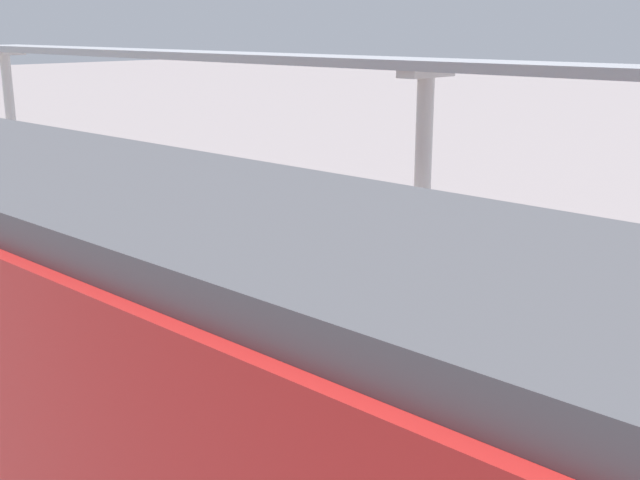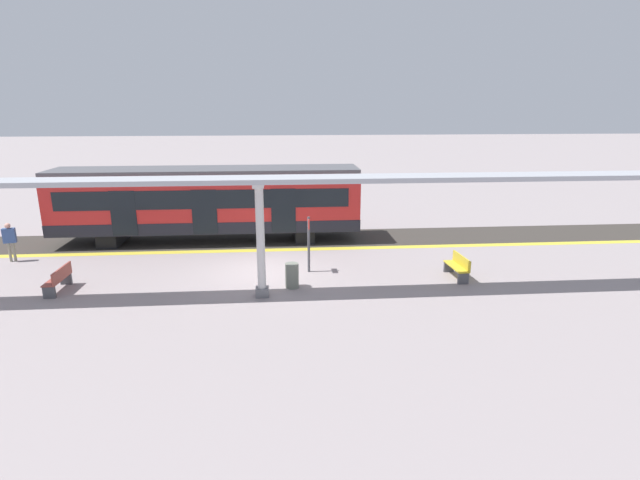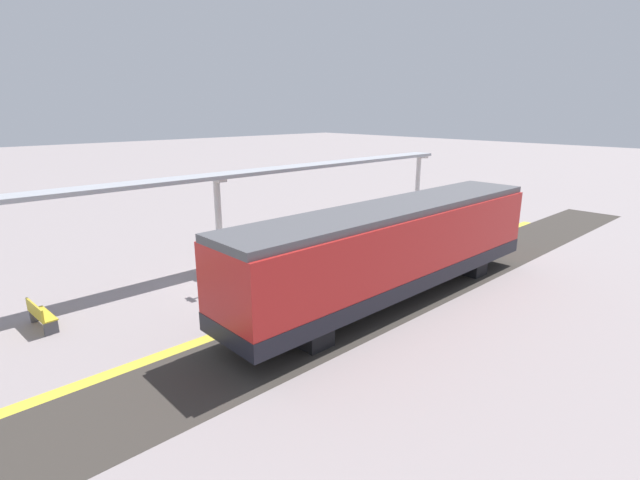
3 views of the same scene
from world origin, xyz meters
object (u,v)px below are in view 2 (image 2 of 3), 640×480
(bench_mid_platform, at_px, (458,266))
(bench_near_end, at_px, (59,279))
(trash_bin, at_px, (292,275))
(passenger_waiting_near_edge, at_px, (10,238))
(canopy_pillar_second, at_px, (261,240))
(train_near_carriage, at_px, (208,203))
(platform_info_sign, at_px, (309,239))

(bench_mid_platform, bearing_deg, bench_near_end, -89.14)
(bench_near_end, xyz_separation_m, bench_mid_platform, (-0.22, 14.37, 0.00))
(trash_bin, bearing_deg, passenger_waiting_near_edge, -108.95)
(canopy_pillar_second, height_order, passenger_waiting_near_edge, canopy_pillar_second)
(train_near_carriage, relative_size, trash_bin, 15.78)
(bench_near_end, bearing_deg, bench_mid_platform, 90.86)
(trash_bin, distance_m, passenger_waiting_near_edge, 12.19)
(bench_near_end, xyz_separation_m, trash_bin, (0.30, 8.11, 0.00))
(train_near_carriage, xyz_separation_m, canopy_pillar_second, (7.28, 2.71, 0.15))
(train_near_carriage, distance_m, bench_mid_platform, 11.76)
(platform_info_sign, bearing_deg, canopy_pillar_second, -36.08)
(train_near_carriage, height_order, bench_near_end, train_near_carriage)
(bench_mid_platform, xyz_separation_m, passenger_waiting_near_edge, (-3.43, -17.78, 0.58))
(bench_near_end, height_order, passenger_waiting_near_edge, passenger_waiting_near_edge)
(bench_near_end, height_order, trash_bin, trash_bin)
(trash_bin, xyz_separation_m, passenger_waiting_near_edge, (-3.95, -11.52, 0.58))
(canopy_pillar_second, height_order, platform_info_sign, canopy_pillar_second)
(canopy_pillar_second, distance_m, passenger_waiting_near_edge, 11.53)
(trash_bin, bearing_deg, train_near_carriage, -150.20)
(train_near_carriage, bearing_deg, bench_near_end, -35.02)
(bench_near_end, relative_size, trash_bin, 1.68)
(train_near_carriage, bearing_deg, trash_bin, 29.80)
(train_near_carriage, height_order, trash_bin, train_near_carriage)
(bench_near_end, relative_size, bench_mid_platform, 0.99)
(canopy_pillar_second, relative_size, trash_bin, 4.38)
(platform_info_sign, bearing_deg, trash_bin, -23.09)
(trash_bin, bearing_deg, bench_near_end, -92.15)
(train_near_carriage, relative_size, platform_info_sign, 6.40)
(passenger_waiting_near_edge, bearing_deg, train_near_carriage, 108.38)
(canopy_pillar_second, relative_size, bench_mid_platform, 2.57)
(canopy_pillar_second, bearing_deg, bench_mid_platform, 99.80)
(bench_mid_platform, relative_size, platform_info_sign, 0.69)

